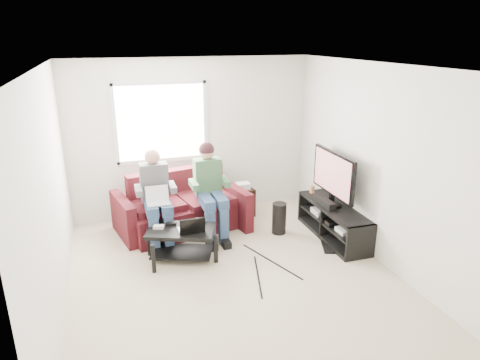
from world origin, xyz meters
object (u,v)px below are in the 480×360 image
coffee_table (181,237)px  subwoofer (279,218)px  end_table (243,201)px  sofa (181,209)px  tv_stand (333,223)px  tv (333,175)px

coffee_table → subwoofer: (1.58, 0.33, -0.08)m
subwoofer → end_table: bearing=110.7°
coffee_table → subwoofer: subwoofer is taller
sofa → coffee_table: sofa is taller
tv_stand → subwoofer: bearing=152.1°
tv → end_table: 1.67m
coffee_table → end_table: end_table is taller
coffee_table → tv: 2.39m
sofa → tv_stand: (2.13, -1.01, -0.10)m
tv_stand → end_table: end_table is taller
coffee_table → sofa: bearing=79.9°
tv → end_table: tv is taller
subwoofer → end_table: (-0.31, 0.83, 0.02)m
tv → subwoofer: tv is taller
subwoofer → tv: bearing=-21.5°
tv → subwoofer: bearing=158.5°
sofa → subwoofer: (1.41, -0.62, -0.08)m
subwoofer → end_table: 0.89m
sofa → tv_stand: size_ratio=1.39×
sofa → tv: (2.13, -0.91, 0.63)m
tv_stand → tv: size_ratio=1.37×
coffee_table → end_table: bearing=42.6°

